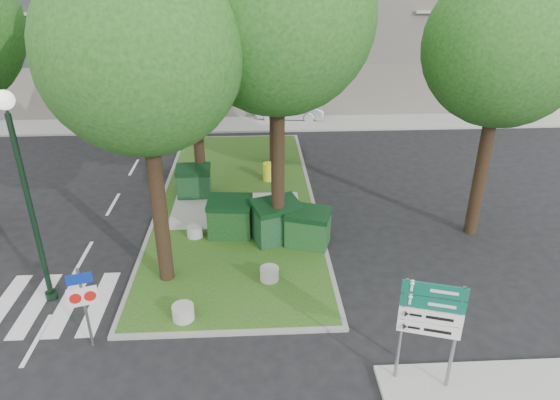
{
  "coord_description": "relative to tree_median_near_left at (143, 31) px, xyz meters",
  "views": [
    {
      "loc": [
        1.26,
        -10.42,
        8.88
      ],
      "look_at": [
        2.04,
        3.87,
        2.0
      ],
      "focal_mm": 32.0,
      "sensor_mm": 36.0,
      "label": 1
    }
  ],
  "objects": [
    {
      "name": "ground",
      "position": [
        1.41,
        -2.56,
        -7.32
      ],
      "size": [
        120.0,
        120.0,
        0.0
      ],
      "primitive_type": "plane",
      "color": "black",
      "rests_on": "ground"
    },
    {
      "name": "dumpster_d",
      "position": [
        4.41,
        1.68,
        -6.56
      ],
      "size": [
        1.69,
        1.42,
        1.34
      ],
      "rotation": [
        0.0,
        0.0,
        -0.33
      ],
      "color": "#144218",
      "rests_on": "median_island"
    },
    {
      "name": "dumpster_a",
      "position": [
        0.17,
        5.86,
        -6.58
      ],
      "size": [
        1.41,
        1.01,
        1.29
      ],
      "rotation": [
        0.0,
        0.0,
        0.03
      ],
      "color": "#0E3516",
      "rests_on": "median_island"
    },
    {
      "name": "dumpster_b",
      "position": [
        1.77,
        2.51,
        -6.52
      ],
      "size": [
        1.61,
        1.2,
        1.41
      ],
      "rotation": [
        0.0,
        0.0,
        -0.09
      ],
      "color": "#0F3610",
      "rests_on": "median_island"
    },
    {
      "name": "building_sidewalk",
      "position": [
        1.41,
        15.94,
        -7.26
      ],
      "size": [
        42.0,
        3.0,
        0.12
      ],
      "primitive_type": "cube",
      "color": "#999993",
      "rests_on": "ground"
    },
    {
      "name": "tree_street_right",
      "position": [
        10.5,
        2.5,
        -0.33
      ],
      "size": [
        5.0,
        5.0,
        10.06
      ],
      "color": "black",
      "rests_on": "ground"
    },
    {
      "name": "bollard_left",
      "position": [
        0.65,
        -2.06,
        -6.99
      ],
      "size": [
        0.59,
        0.59,
        0.42
      ],
      "primitive_type": "cylinder",
      "color": "#ABABA6",
      "rests_on": "median_island"
    },
    {
      "name": "tree_median_near_left",
      "position": [
        0.0,
        0.0,
        0.0
      ],
      "size": [
        5.2,
        5.2,
        10.53
      ],
      "color": "black",
      "rests_on": "ground"
    },
    {
      "name": "car_white",
      "position": [
        -5.04,
        15.03,
        -6.63
      ],
      "size": [
        4.15,
        1.98,
        1.37
      ],
      "primitive_type": "imported",
      "rotation": [
        0.0,
        0.0,
        1.48
      ],
      "color": "silver",
      "rests_on": "ground"
    },
    {
      "name": "zebra_crossing",
      "position": [
        -2.34,
        -1.06,
        -7.31
      ],
      "size": [
        5.0,
        3.0,
        0.01
      ],
      "primitive_type": "cube",
      "color": "silver",
      "rests_on": "ground"
    },
    {
      "name": "tree_median_mid",
      "position": [
        0.5,
        6.5,
        -0.34
      ],
      "size": [
        4.8,
        4.8,
        9.99
      ],
      "color": "black",
      "rests_on": "ground"
    },
    {
      "name": "median_kerb",
      "position": [
        1.91,
        5.44,
        -7.27
      ],
      "size": [
        6.3,
        16.3,
        0.1
      ],
      "primitive_type": "cube",
      "color": "gray",
      "rests_on": "ground"
    },
    {
      "name": "median_island",
      "position": [
        1.91,
        5.44,
        -7.26
      ],
      "size": [
        6.0,
        16.0,
        0.12
      ],
      "primitive_type": "cube",
      "color": "#204D16",
      "rests_on": "ground"
    },
    {
      "name": "directional_sign",
      "position": [
        6.38,
        -4.58,
        -5.4
      ],
      "size": [
        1.31,
        0.45,
        2.71
      ],
      "rotation": [
        0.0,
        0.0,
        -0.3
      ],
      "color": "slate",
      "rests_on": "sidewalk_corner"
    },
    {
      "name": "street_lamp",
      "position": [
        -3.33,
        -0.77,
        -3.48
      ],
      "size": [
        0.49,
        0.49,
        6.09
      ],
      "color": "black",
      "rests_on": "ground"
    },
    {
      "name": "traffic_sign_pole",
      "position": [
        -1.57,
        -2.85,
        -5.82
      ],
      "size": [
        0.68,
        0.23,
        2.34
      ],
      "rotation": [
        0.0,
        0.0,
        0.27
      ],
      "color": "slate",
      "rests_on": "ground"
    },
    {
      "name": "litter_bin",
      "position": [
        3.25,
        7.27,
        -6.8
      ],
      "size": [
        0.46,
        0.46,
        0.8
      ],
      "primitive_type": "cylinder",
      "color": "yellow",
      "rests_on": "median_island"
    },
    {
      "name": "dumpster_c",
      "position": [
        3.37,
        2.08,
        -6.49
      ],
      "size": [
        1.87,
        1.59,
        1.47
      ],
      "rotation": [
        0.0,
        0.0,
        0.35
      ],
      "color": "#11391B",
      "rests_on": "median_island"
    },
    {
      "name": "bollard_mid",
      "position": [
        0.52,
        2.44,
        -7.0
      ],
      "size": [
        0.56,
        0.56,
        0.4
      ],
      "primitive_type": "cylinder",
      "color": "#AAA9A5",
      "rests_on": "median_island"
    },
    {
      "name": "bollard_right",
      "position": [
        3.04,
        -0.34,
        -6.99
      ],
      "size": [
        0.57,
        0.57,
        0.41
      ],
      "primitive_type": "cylinder",
      "color": "#9F9F9A",
      "rests_on": "median_island"
    },
    {
      "name": "car_silver",
      "position": [
        4.91,
        16.94,
        -6.63
      ],
      "size": [
        4.3,
        1.96,
        1.37
      ],
      "primitive_type": "imported",
      "rotation": [
        0.0,
        0.0,
        1.44
      ],
      "color": "#AAADB3",
      "rests_on": "ground"
    }
  ]
}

